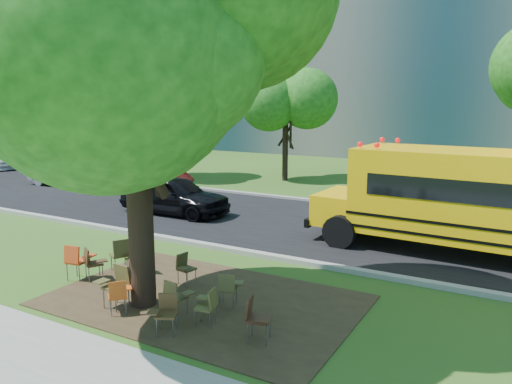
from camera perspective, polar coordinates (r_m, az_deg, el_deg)
The scene contains 28 objects.
ground at distance 12.79m, azimuth -8.43°, elevation -10.58°, with size 160.00×160.00×0.00m, color #325219.
dirt_patch at distance 11.85m, azimuth -6.04°, elevation -12.19°, with size 7.00×4.50×0.03m, color #382819.
asphalt_road at distance 18.53m, azimuth 4.94°, elevation -3.73°, with size 80.00×8.00×0.04m, color black.
kerb_near at distance 15.10m, azimuth -1.42°, elevation -6.84°, with size 80.00×0.25×0.14m, color gray.
kerb_far at distance 22.23m, azimuth 9.33°, elevation -1.29°, with size 80.00×0.25×0.14m, color gray.
building_main at distance 48.33m, azimuth 11.11°, elevation 18.03°, with size 38.00×16.00×22.00m, color slate.
building_left at distance 67.28m, azimuth -13.63°, elevation 14.92°, with size 26.00×14.00×20.00m, color slate.
bg_tree_0 at distance 29.61m, azimuth -11.72°, elevation 10.34°, with size 5.20×5.20×7.18m.
bg_tree_1 at distance 36.67m, azimuth -19.33°, elevation 11.26°, with size 6.00×6.00×8.40m.
bg_tree_2 at distance 28.24m, azimuth 3.41°, elevation 9.80°, with size 4.80×4.80×6.62m.
main_tree at distance 11.00m, azimuth -13.95°, elevation 16.92°, with size 7.20×7.20×9.48m.
chair_0 at distance 13.62m, azimuth -19.83°, elevation -7.16°, with size 0.64×0.66×0.95m.
chair_1 at distance 13.46m, azimuth -18.26°, elevation -7.50°, with size 0.73×0.57×0.87m.
chair_2 at distance 11.31m, azimuth -15.43°, elevation -11.09°, with size 0.54×0.68×0.79m.
chair_3 at distance 11.65m, azimuth -15.64°, elevation -9.87°, with size 0.65×0.57×0.97m.
chair_4 at distance 10.93m, azimuth -9.22°, elevation -11.52°, with size 0.59×0.48×0.82m.
chair_5 at distance 10.25m, azimuth -10.28°, elevation -13.11°, with size 0.55×0.65×0.81m.
chair_6 at distance 10.44m, azimuth -5.52°, elevation -12.55°, with size 0.57×0.55×0.81m.
chair_7 at distance 9.73m, azimuth -0.02°, elevation -13.86°, with size 0.67×0.63×0.92m.
chair_8 at distance 13.86m, azimuth -15.15°, elevation -6.60°, with size 0.62×0.79×0.95m.
chair_9 at distance 13.66m, azimuth -13.54°, elevation -7.13°, with size 0.67×0.53×0.82m.
chair_10 at distance 12.71m, azimuth -8.16°, elevation -8.35°, with size 0.47×0.57×0.79m.
chair_11 at distance 11.28m, azimuth -3.15°, elevation -10.72°, with size 0.55×0.62×0.80m.
black_car at distance 20.31m, azimuth -9.30°, elevation -0.35°, with size 1.86×4.61×1.57m, color black.
bg_car_silver at distance 28.30m, azimuth -20.83°, elevation 2.08°, with size 1.57×4.51×1.49m, color #99989D.
bg_car_red at distance 26.14m, azimuth -12.51°, elevation 1.79°, with size 2.34×5.07×1.41m, color maroon.
pedestrian_a at distance 32.30m, azimuth -14.37°, elevation 3.86°, with size 0.72×0.47×1.98m, color navy.
pedestrian_b at distance 32.85m, azimuth -17.22°, elevation 3.49°, with size 0.78×0.61×1.60m, color #7B5B4A.
Camera 1 is at (7.39, -9.37, 4.60)m, focal length 35.00 mm.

